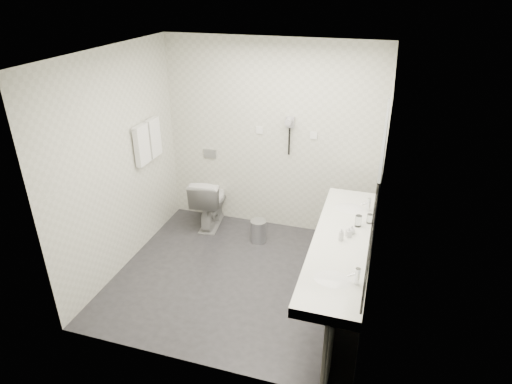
% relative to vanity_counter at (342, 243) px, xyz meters
% --- Properties ---
extents(floor, '(2.80, 2.80, 0.00)m').
position_rel_vanity_counter_xyz_m(floor, '(-1.12, 0.20, -0.80)').
color(floor, '#27262B').
rests_on(floor, ground).
extents(ceiling, '(2.80, 2.80, 0.00)m').
position_rel_vanity_counter_xyz_m(ceiling, '(-1.12, 0.20, 1.70)').
color(ceiling, silver).
rests_on(ceiling, wall_back).
extents(wall_back, '(2.80, 0.00, 2.80)m').
position_rel_vanity_counter_xyz_m(wall_back, '(-1.12, 1.50, 0.45)').
color(wall_back, silver).
rests_on(wall_back, floor).
extents(wall_front, '(2.80, 0.00, 2.80)m').
position_rel_vanity_counter_xyz_m(wall_front, '(-1.12, -1.10, 0.45)').
color(wall_front, silver).
rests_on(wall_front, floor).
extents(wall_left, '(0.00, 2.60, 2.60)m').
position_rel_vanity_counter_xyz_m(wall_left, '(-2.52, 0.20, 0.45)').
color(wall_left, silver).
rests_on(wall_left, floor).
extents(wall_right, '(0.00, 2.60, 2.60)m').
position_rel_vanity_counter_xyz_m(wall_right, '(0.27, 0.20, 0.45)').
color(wall_right, silver).
rests_on(wall_right, floor).
extents(vanity_counter, '(0.55, 2.20, 0.10)m').
position_rel_vanity_counter_xyz_m(vanity_counter, '(0.00, 0.00, 0.00)').
color(vanity_counter, silver).
rests_on(vanity_counter, floor).
extents(vanity_panel, '(0.03, 2.15, 0.75)m').
position_rel_vanity_counter_xyz_m(vanity_panel, '(0.02, 0.00, -0.42)').
color(vanity_panel, gray).
rests_on(vanity_panel, floor).
extents(vanity_post_near, '(0.06, 0.06, 0.75)m').
position_rel_vanity_counter_xyz_m(vanity_post_near, '(0.05, -1.04, -0.42)').
color(vanity_post_near, silver).
rests_on(vanity_post_near, floor).
extents(vanity_post_far, '(0.06, 0.06, 0.75)m').
position_rel_vanity_counter_xyz_m(vanity_post_far, '(0.05, 1.04, -0.42)').
color(vanity_post_far, silver).
rests_on(vanity_post_far, floor).
extents(mirror, '(0.02, 2.20, 1.05)m').
position_rel_vanity_counter_xyz_m(mirror, '(0.26, 0.00, 0.65)').
color(mirror, '#B2BCC6').
rests_on(mirror, wall_right).
extents(basin_near, '(0.40, 0.31, 0.05)m').
position_rel_vanity_counter_xyz_m(basin_near, '(0.00, -0.65, 0.04)').
color(basin_near, white).
rests_on(basin_near, vanity_counter).
extents(basin_far, '(0.40, 0.31, 0.05)m').
position_rel_vanity_counter_xyz_m(basin_far, '(0.00, 0.65, 0.04)').
color(basin_far, white).
rests_on(basin_far, vanity_counter).
extents(faucet_near, '(0.04, 0.04, 0.15)m').
position_rel_vanity_counter_xyz_m(faucet_near, '(0.19, -0.65, 0.12)').
color(faucet_near, silver).
rests_on(faucet_near, vanity_counter).
extents(faucet_far, '(0.04, 0.04, 0.15)m').
position_rel_vanity_counter_xyz_m(faucet_far, '(0.19, 0.65, 0.12)').
color(faucet_far, silver).
rests_on(faucet_far, vanity_counter).
extents(soap_bottle_a, '(0.07, 0.07, 0.11)m').
position_rel_vanity_counter_xyz_m(soap_bottle_a, '(0.05, 0.06, 0.10)').
color(soap_bottle_a, beige).
rests_on(soap_bottle_a, vanity_counter).
extents(soap_bottle_b, '(0.09, 0.09, 0.09)m').
position_rel_vanity_counter_xyz_m(soap_bottle_b, '(0.07, 0.13, 0.09)').
color(soap_bottle_b, beige).
rests_on(soap_bottle_b, vanity_counter).
extents(soap_bottle_c, '(0.07, 0.07, 0.13)m').
position_rel_vanity_counter_xyz_m(soap_bottle_c, '(-0.01, -0.02, 0.12)').
color(soap_bottle_c, beige).
rests_on(soap_bottle_c, vanity_counter).
extents(glass_left, '(0.08, 0.08, 0.12)m').
position_rel_vanity_counter_xyz_m(glass_left, '(0.12, 0.29, 0.11)').
color(glass_left, silver).
rests_on(glass_left, vanity_counter).
extents(glass_right, '(0.07, 0.07, 0.10)m').
position_rel_vanity_counter_xyz_m(glass_right, '(0.22, 0.39, 0.10)').
color(glass_right, silver).
rests_on(glass_right, vanity_counter).
extents(toilet, '(0.49, 0.76, 0.73)m').
position_rel_vanity_counter_xyz_m(toilet, '(-1.90, 1.23, -0.44)').
color(toilet, white).
rests_on(toilet, floor).
extents(flush_plate, '(0.18, 0.02, 0.12)m').
position_rel_vanity_counter_xyz_m(flush_plate, '(-1.98, 1.49, 0.15)').
color(flush_plate, '#B2B5BA').
rests_on(flush_plate, wall_back).
extents(pedal_bin, '(0.24, 0.24, 0.29)m').
position_rel_vanity_counter_xyz_m(pedal_bin, '(-1.14, 1.01, -0.66)').
color(pedal_bin, '#B2B5BA').
rests_on(pedal_bin, floor).
extents(bin_lid, '(0.20, 0.20, 0.02)m').
position_rel_vanity_counter_xyz_m(bin_lid, '(-1.14, 1.01, -0.51)').
color(bin_lid, '#B2B5BA').
rests_on(bin_lid, pedal_bin).
extents(towel_rail, '(0.02, 0.62, 0.02)m').
position_rel_vanity_counter_xyz_m(towel_rail, '(-2.47, 0.75, 0.75)').
color(towel_rail, silver).
rests_on(towel_rail, wall_left).
extents(towel_near, '(0.07, 0.24, 0.48)m').
position_rel_vanity_counter_xyz_m(towel_near, '(-2.46, 0.61, 0.53)').
color(towel_near, white).
rests_on(towel_near, towel_rail).
extents(towel_far, '(0.07, 0.24, 0.48)m').
position_rel_vanity_counter_xyz_m(towel_far, '(-2.46, 0.89, 0.53)').
color(towel_far, white).
rests_on(towel_far, towel_rail).
extents(dryer_cradle, '(0.10, 0.04, 0.14)m').
position_rel_vanity_counter_xyz_m(dryer_cradle, '(-0.88, 1.47, 0.70)').
color(dryer_cradle, '#9B9AA0').
rests_on(dryer_cradle, wall_back).
extents(dryer_barrel, '(0.08, 0.14, 0.08)m').
position_rel_vanity_counter_xyz_m(dryer_barrel, '(-0.88, 1.40, 0.73)').
color(dryer_barrel, '#9B9AA0').
rests_on(dryer_barrel, dryer_cradle).
extents(dryer_cord, '(0.02, 0.02, 0.35)m').
position_rel_vanity_counter_xyz_m(dryer_cord, '(-0.88, 1.46, 0.45)').
color(dryer_cord, black).
rests_on(dryer_cord, dryer_cradle).
extents(switch_plate_a, '(0.09, 0.02, 0.09)m').
position_rel_vanity_counter_xyz_m(switch_plate_a, '(-1.27, 1.49, 0.55)').
color(switch_plate_a, white).
rests_on(switch_plate_a, wall_back).
extents(switch_plate_b, '(0.09, 0.02, 0.09)m').
position_rel_vanity_counter_xyz_m(switch_plate_b, '(-0.57, 1.49, 0.55)').
color(switch_plate_b, white).
rests_on(switch_plate_b, wall_back).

